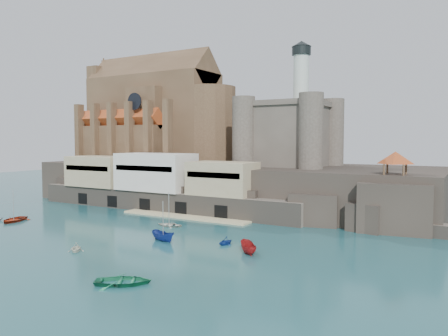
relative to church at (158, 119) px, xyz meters
name	(u,v)px	position (x,y,z in m)	size (l,w,h in m)	color
ground	(115,232)	(24.13, -41.85, -22.13)	(300.00, 300.00, 0.00)	#17474D
promontory	(226,184)	(23.94, -2.48, -17.20)	(100.00, 36.00, 10.00)	black
quay	(154,183)	(13.94, -18.78, -16.06)	(70.00, 12.00, 13.05)	#6C6256
church	(158,119)	(0.00, 0.00, 0.00)	(47.00, 25.93, 30.51)	#4D3824
castle_keep	(290,131)	(40.21, -0.78, -3.81)	(21.20, 21.20, 29.30)	#4C453C
rock_outcrop	(394,208)	(66.13, -16.01, -18.11)	(14.50, 10.50, 8.70)	black
pavilion	(395,159)	(66.13, -15.85, -9.40)	(6.40, 6.40, 5.40)	#4D3824
boat_0	(14,221)	(-0.39, -44.71, -22.13)	(4.64, 1.35, 6.50)	maroon
boat_1	(76,251)	(28.80, -54.55, -22.13)	(2.67, 1.63, 3.10)	silver
boat_2	(163,241)	(35.55, -42.86, -22.13)	(1.96, 2.01, 5.20)	navy
boat_3	(123,284)	(44.88, -61.84, -22.13)	(4.52, 1.31, 6.33)	#208358
boat_5	(248,253)	(50.70, -42.64, -22.13)	(1.84, 1.89, 4.90)	maroon
boat_6	(169,226)	(29.04, -32.87, -22.13)	(3.55, 1.03, 4.97)	beige
boat_7	(225,244)	(45.40, -39.93, -22.13)	(2.58, 1.57, 2.98)	navy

